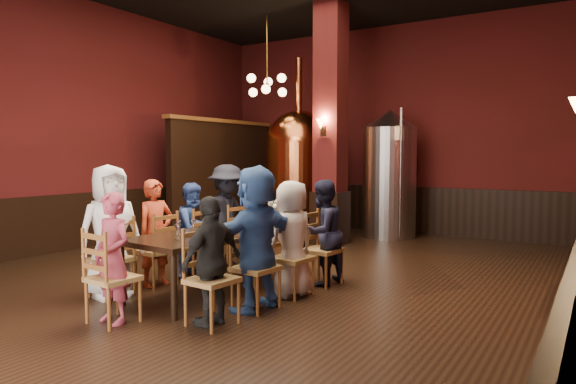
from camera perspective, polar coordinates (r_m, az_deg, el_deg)
The scene contains 37 objects.
room at distance 7.16m, azimuth -3.37°, elevation 8.61°, with size 10.00×10.02×4.50m.
wainscot_back at distance 11.62m, azimuth 10.86°, elevation -1.80°, with size 7.90×0.08×1.00m, color black.
wainscot_left at distance 10.03m, azimuth -22.21°, elevation -2.98°, with size 0.08×9.90×1.00m, color black.
column at distance 9.72m, azimuth 4.76°, elevation 7.43°, with size 0.58×0.58×4.50m, color #4B1014.
partition at distance 11.63m, azimuth -7.20°, elevation 1.70°, with size 0.22×3.50×2.40m, color black.
pendant_cluster at distance 10.64m, azimuth -2.34°, elevation 11.76°, with size 0.90×0.90×1.70m, color #A57226, non-canonical shape.
sconce_column at distance 9.45m, azimuth 3.92°, elevation 7.23°, with size 0.20×0.20×0.36m, color black, non-canonical shape.
dining_table at distance 6.45m, azimuth -7.43°, elevation -4.85°, with size 1.22×2.48×0.75m.
chair_0 at distance 6.51m, azimuth -19.08°, elevation -7.00°, with size 0.46×0.46×0.92m, color brown, non-canonical shape.
person_0 at distance 6.46m, azimuth -19.15°, elevation -4.12°, with size 0.77×0.50×1.58m, color white.
chair_1 at distance 6.90m, azimuth -14.44°, elevation -6.28°, with size 0.46×0.46×0.92m, color brown, non-canonical shape.
person_1 at distance 6.86m, azimuth -14.47°, elevation -4.40°, with size 0.50×0.33×1.38m, color #AD371D.
chair_2 at distance 7.32m, azimuth -10.38°, elevation -5.61°, with size 0.46×0.46×0.92m, color brown, non-canonical shape.
person_2 at distance 7.29m, azimuth -10.40°, elevation -4.12°, with size 0.63×0.31×1.31m, color navy.
chair_3 at distance 7.78m, azimuth -6.74°, elevation -4.99°, with size 0.46×0.46×0.92m, color brown, non-canonical shape.
person_3 at distance 7.74m, azimuth -6.76°, elevation -2.69°, with size 1.00×0.58×1.55m, color black.
chair_4 at distance 5.22m, azimuth -8.43°, elevation -9.59°, with size 0.46×0.46×0.92m, color brown, non-canonical shape.
person_4 at distance 5.17m, azimuth -8.45°, elevation -7.58°, with size 0.76×0.32×1.29m, color black.
chair_5 at distance 5.69m, azimuth -3.57°, elevation -8.38°, with size 0.46×0.46×0.92m, color brown, non-canonical shape.
person_5 at distance 5.63m, azimuth -3.59°, elevation -5.07°, with size 1.47×0.47×1.59m, color #315495.
chair_6 at distance 6.20m, azimuth 0.43°, elevation -7.33°, with size 0.46×0.46×0.92m, color brown, non-canonical shape.
person_6 at distance 6.16m, azimuth 0.43°, elevation -5.19°, with size 0.68×0.44×1.39m, color beige.
chair_7 at distance 6.74m, azimuth 3.84°, elevation -6.40°, with size 0.46×0.46×0.92m, color brown, non-canonical shape.
person_7 at distance 6.70m, azimuth 3.85°, elevation -4.50°, with size 0.67×0.33×1.37m, color black.
chair_8 at distance 5.52m, azimuth -18.87°, elevation -9.00°, with size 0.46×0.46×0.92m, color brown, non-canonical shape.
person_8 at distance 5.48m, azimuth -18.92°, elevation -6.95°, with size 0.48×0.32×1.32m, color #9F3549.
copper_kettle at distance 11.10m, azimuth 1.21°, elevation 2.48°, with size 1.80×1.80×3.75m.
steel_vessel at distance 10.70m, azimuth 11.22°, elevation 1.98°, with size 1.24×1.24×2.60m.
rose_vase at distance 7.12m, azimuth -1.48°, elevation -1.68°, with size 0.20×0.20×0.34m.
wine_glass_0 at distance 6.89m, azimuth -4.99°, elevation -3.02°, with size 0.07×0.07×0.17m, color white, non-canonical shape.
wine_glass_1 at distance 6.23m, azimuth -10.45°, elevation -3.84°, with size 0.07×0.07×0.17m, color white, non-canonical shape.
wine_glass_2 at distance 6.20m, azimuth -12.10°, elevation -3.90°, with size 0.07×0.07×0.17m, color white, non-canonical shape.
wine_glass_3 at distance 7.08m, azimuth -4.38°, elevation -2.82°, with size 0.07×0.07×0.17m, color white, non-canonical shape.
wine_glass_4 at distance 7.12m, azimuth -4.29°, elevation -2.78°, with size 0.07×0.07×0.17m, color white, non-canonical shape.
wine_glass_5 at distance 5.86m, azimuth -12.21°, elevation -4.38°, with size 0.07×0.07×0.17m, color white, non-canonical shape.
wine_glass_6 at distance 6.39m, azimuth -4.43°, elevation -3.58°, with size 0.07×0.07×0.17m, color white, non-canonical shape.
wine_glass_7 at distance 6.72m, azimuth -8.41°, elevation -3.23°, with size 0.07×0.07×0.17m, color white, non-canonical shape.
Camera 1 is at (4.10, -5.85, 1.70)m, focal length 32.00 mm.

